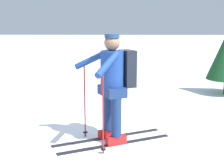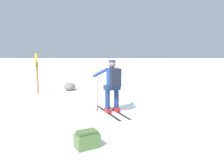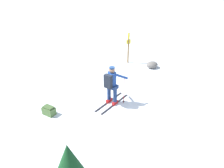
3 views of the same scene
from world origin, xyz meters
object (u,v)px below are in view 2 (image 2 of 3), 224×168
Objects in this scene: skier at (112,83)px; dropped_backpack at (87,140)px; trail_marker at (37,70)px; rock_boulder at (70,86)px.

dropped_backpack is (2.45, -0.47, -0.76)m from skier.
trail_marker is 2.71× the size of rock_boulder.
rock_boulder is (-0.80, 1.25, -0.86)m from trail_marker.
trail_marker reaches higher than rock_boulder.
dropped_backpack is at bearing 14.85° from rock_boulder.
dropped_backpack is 0.32× the size of trail_marker.
dropped_backpack is at bearing 28.32° from trail_marker.
skier is 2.60m from dropped_backpack.
rock_boulder is at bearing 122.59° from trail_marker.
trail_marker is 1.71m from rock_boulder.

